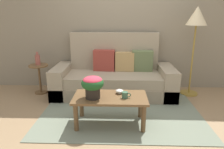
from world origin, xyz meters
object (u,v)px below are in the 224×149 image
at_px(coffee_table, 110,101).
at_px(side_table, 39,74).
at_px(potted_plant, 93,85).
at_px(snack_bowl, 120,91).
at_px(table_vase, 38,60).
at_px(couch, 114,77).
at_px(coffee_mug, 125,95).
at_px(floor_lamp, 196,22).

relative_size(coffee_table, side_table, 1.76).
height_order(side_table, potted_plant, potted_plant).
distance_m(snack_bowl, table_vase, 1.91).
relative_size(couch, coffee_table, 2.24).
distance_m(side_table, snack_bowl, 1.88).
height_order(couch, side_table, couch).
height_order(coffee_mug, table_vase, table_vase).
distance_m(floor_lamp, table_vase, 3.02).
bearing_deg(potted_plant, snack_bowl, 26.69).
bearing_deg(snack_bowl, couch, 95.22).
bearing_deg(couch, side_table, -178.83).
bearing_deg(coffee_mug, floor_lamp, 44.50).
relative_size(potted_plant, table_vase, 1.22).
height_order(potted_plant, coffee_mug, potted_plant).
height_order(couch, snack_bowl, couch).
height_order(coffee_table, snack_bowl, snack_bowl).
bearing_deg(floor_lamp, couch, -179.11).
bearing_deg(coffee_table, table_vase, 140.60).
relative_size(coffee_table, table_vase, 4.09).
relative_size(side_table, potted_plant, 1.89).
height_order(couch, coffee_table, couch).
relative_size(side_table, snack_bowl, 5.07).
height_order(floor_lamp, potted_plant, floor_lamp).
relative_size(couch, floor_lamp, 1.37).
relative_size(couch, snack_bowl, 20.00).
xyz_separation_m(potted_plant, coffee_mug, (0.44, 0.02, -0.15)).
bearing_deg(side_table, potted_plant, -45.75).
relative_size(couch, table_vase, 9.14).
bearing_deg(couch, floor_lamp, 0.89).
bearing_deg(side_table, snack_bowl, -33.97).
xyz_separation_m(floor_lamp, coffee_mug, (-1.29, -1.27, -0.91)).
bearing_deg(coffee_table, snack_bowl, 41.94).
height_order(couch, coffee_mug, couch).
bearing_deg(floor_lamp, snack_bowl, -141.07).
height_order(side_table, snack_bowl, side_table).
distance_m(coffee_table, snack_bowl, 0.20).
distance_m(potted_plant, coffee_mug, 0.46).
relative_size(coffee_table, potted_plant, 3.34).
height_order(coffee_table, potted_plant, potted_plant).
xyz_separation_m(coffee_table, potted_plant, (-0.23, -0.06, 0.26)).
height_order(side_table, table_vase, table_vase).
relative_size(potted_plant, snack_bowl, 2.68).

